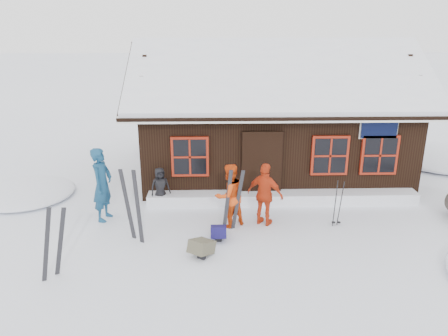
{
  "coord_description": "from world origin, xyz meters",
  "views": [
    {
      "loc": [
        -0.47,
        -9.1,
        4.97
      ],
      "look_at": [
        -0.18,
        1.58,
        1.3
      ],
      "focal_mm": 35.0,
      "sensor_mm": 36.0,
      "label": 1
    }
  ],
  "objects_px": {
    "skier_teal": "(102,184)",
    "skier_orange_left": "(229,196)",
    "backpack_olive": "(202,250)",
    "backpack_blue": "(218,234)",
    "skier_crouched": "(160,187)",
    "ski_poles": "(338,204)",
    "skier_orange_right": "(265,195)",
    "ski_pair_left": "(53,244)"
  },
  "relations": [
    {
      "from": "backpack_blue",
      "to": "backpack_olive",
      "type": "relative_size",
      "value": 0.9
    },
    {
      "from": "skier_crouched",
      "to": "backpack_blue",
      "type": "height_order",
      "value": "skier_crouched"
    },
    {
      "from": "ski_pair_left",
      "to": "backpack_blue",
      "type": "xyz_separation_m",
      "value": [
        3.3,
        1.47,
        -0.6
      ]
    },
    {
      "from": "ski_poles",
      "to": "backpack_blue",
      "type": "bearing_deg",
      "value": -167.61
    },
    {
      "from": "skier_orange_right",
      "to": "ski_poles",
      "type": "distance_m",
      "value": 1.83
    },
    {
      "from": "skier_teal",
      "to": "skier_orange_right",
      "type": "height_order",
      "value": "skier_teal"
    },
    {
      "from": "skier_orange_left",
      "to": "backpack_blue",
      "type": "height_order",
      "value": "skier_orange_left"
    },
    {
      "from": "ski_poles",
      "to": "skier_orange_right",
      "type": "bearing_deg",
      "value": 176.24
    },
    {
      "from": "skier_crouched",
      "to": "backpack_blue",
      "type": "distance_m",
      "value": 2.6
    },
    {
      "from": "skier_orange_right",
      "to": "backpack_blue",
      "type": "bearing_deg",
      "value": 64.34
    },
    {
      "from": "backpack_blue",
      "to": "ski_pair_left",
      "type": "bearing_deg",
      "value": -155.9
    },
    {
      "from": "skier_teal",
      "to": "ski_poles",
      "type": "height_order",
      "value": "skier_teal"
    },
    {
      "from": "skier_crouched",
      "to": "backpack_blue",
      "type": "xyz_separation_m",
      "value": [
        1.58,
        -2.02,
        -0.43
      ]
    },
    {
      "from": "ski_pair_left",
      "to": "skier_orange_left",
      "type": "bearing_deg",
      "value": 7.36
    },
    {
      "from": "skier_orange_left",
      "to": "skier_orange_right",
      "type": "xyz_separation_m",
      "value": [
        0.9,
        0.04,
        -0.0
      ]
    },
    {
      "from": "ski_pair_left",
      "to": "backpack_olive",
      "type": "distance_m",
      "value": 3.06
    },
    {
      "from": "skier_teal",
      "to": "ski_poles",
      "type": "bearing_deg",
      "value": -82.21
    },
    {
      "from": "skier_teal",
      "to": "skier_orange_left",
      "type": "xyz_separation_m",
      "value": [
        3.23,
        -0.46,
        -0.15
      ]
    },
    {
      "from": "skier_orange_left",
      "to": "skier_crouched",
      "type": "relative_size",
      "value": 1.46
    },
    {
      "from": "ski_pair_left",
      "to": "backpack_blue",
      "type": "height_order",
      "value": "ski_pair_left"
    },
    {
      "from": "skier_teal",
      "to": "ski_poles",
      "type": "xyz_separation_m",
      "value": [
        5.94,
        -0.54,
        -0.38
      ]
    },
    {
      "from": "backpack_olive",
      "to": "ski_poles",
      "type": "bearing_deg",
      "value": 55.72
    },
    {
      "from": "skier_crouched",
      "to": "ski_poles",
      "type": "distance_m",
      "value": 4.77
    },
    {
      "from": "skier_teal",
      "to": "skier_crouched",
      "type": "relative_size",
      "value": 1.73
    },
    {
      "from": "ski_pair_left",
      "to": "backpack_olive",
      "type": "xyz_separation_m",
      "value": [
        2.92,
        0.72,
        -0.59
      ]
    },
    {
      "from": "skier_teal",
      "to": "skier_crouched",
      "type": "height_order",
      "value": "skier_teal"
    },
    {
      "from": "skier_crouched",
      "to": "ski_pair_left",
      "type": "bearing_deg",
      "value": -138.52
    },
    {
      "from": "skier_teal",
      "to": "ski_pair_left",
      "type": "bearing_deg",
      "value": -174.69
    },
    {
      "from": "backpack_blue",
      "to": "skier_orange_right",
      "type": "bearing_deg",
      "value": 33.5
    },
    {
      "from": "backpack_blue",
      "to": "backpack_olive",
      "type": "height_order",
      "value": "backpack_olive"
    },
    {
      "from": "backpack_blue",
      "to": "ski_poles",
      "type": "bearing_deg",
      "value": 12.53
    },
    {
      "from": "skier_crouched",
      "to": "ski_pair_left",
      "type": "xyz_separation_m",
      "value": [
        -1.72,
        -3.49,
        0.18
      ]
    },
    {
      "from": "skier_crouched",
      "to": "ski_poles",
      "type": "relative_size",
      "value": 0.9
    },
    {
      "from": "ski_pair_left",
      "to": "backpack_olive",
      "type": "height_order",
      "value": "ski_pair_left"
    },
    {
      "from": "skier_teal",
      "to": "skier_orange_right",
      "type": "relative_size",
      "value": 1.19
    },
    {
      "from": "skier_orange_left",
      "to": "backpack_olive",
      "type": "xyz_separation_m",
      "value": [
        -0.67,
        -1.48,
        -0.67
      ]
    },
    {
      "from": "skier_orange_left",
      "to": "skier_orange_right",
      "type": "distance_m",
      "value": 0.9
    },
    {
      "from": "skier_orange_left",
      "to": "ski_pair_left",
      "type": "xyz_separation_m",
      "value": [
        -3.58,
        -2.2,
        -0.08
      ]
    },
    {
      "from": "skier_crouched",
      "to": "backpack_olive",
      "type": "height_order",
      "value": "skier_crouched"
    },
    {
      "from": "skier_orange_left",
      "to": "backpack_olive",
      "type": "relative_size",
      "value": 3.03
    },
    {
      "from": "backpack_olive",
      "to": "skier_orange_left",
      "type": "bearing_deg",
      "value": 98.92
    },
    {
      "from": "skier_crouched",
      "to": "backpack_blue",
      "type": "relative_size",
      "value": 2.3
    }
  ]
}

